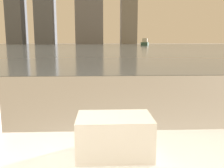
{
  "coord_description": "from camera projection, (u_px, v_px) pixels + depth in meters",
  "views": [
    {
      "loc": [
        -0.11,
        -0.1,
        0.97
      ],
      "look_at": [
        0.0,
        2.3,
        0.56
      ],
      "focal_mm": 40.0,
      "sensor_mm": 36.0,
      "label": 1
    }
  ],
  "objects": [
    {
      "name": "towel_stack",
      "position": [
        114.0,
        136.0,
        1.0
      ],
      "size": [
        0.3,
        0.19,
        0.16
      ],
      "color": "silver",
      "rests_on": "bathtub"
    },
    {
      "name": "harbor_water",
      "position": [
        101.0,
        46.0,
        61.33
      ],
      "size": [
        180.0,
        110.0,
        0.01
      ],
      "color": "slate",
      "rests_on": "ground_plane"
    },
    {
      "name": "harbor_boat_1",
      "position": [
        145.0,
        43.0,
        67.16
      ],
      "size": [
        2.99,
        5.43,
        1.93
      ],
      "color": "#335647",
      "rests_on": "harbor_water"
    },
    {
      "name": "skyline_tower_0",
      "position": [
        16.0,
        18.0,
        112.87
      ],
      "size": [
        6.96,
        10.13,
        23.01
      ],
      "color": "slate",
      "rests_on": "ground_plane"
    },
    {
      "name": "skyline_tower_1",
      "position": [
        45.0,
        5.0,
        112.48
      ],
      "size": [
        8.32,
        10.1,
        34.61
      ],
      "color": "slate",
      "rests_on": "ground_plane"
    }
  ]
}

